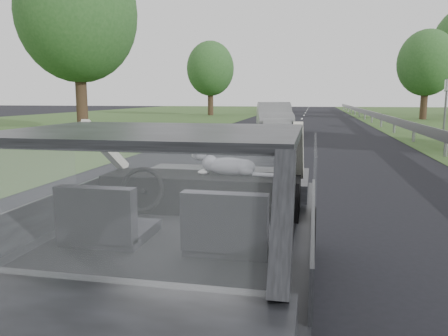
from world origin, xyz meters
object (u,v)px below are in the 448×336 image
at_px(other_car, 274,118).
at_px(subject_car, 179,230).
at_px(cat, 229,165).
at_px(highway_sign, 446,105).

bearing_deg(other_car, subject_car, -96.35).
distance_m(subject_car, cat, 0.78).
xyz_separation_m(subject_car, other_car, (-0.90, 17.00, -0.03)).
bearing_deg(subject_car, other_car, 93.02).
height_order(cat, highway_sign, highway_sign).
bearing_deg(other_car, cat, -95.45).
distance_m(cat, other_car, 16.38).
xyz_separation_m(cat, other_car, (-1.12, 16.34, -0.39)).
distance_m(other_car, highway_sign, 8.42).
bearing_deg(highway_sign, subject_car, -106.08).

